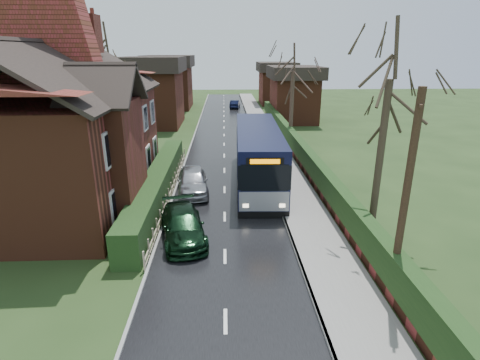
{
  "coord_description": "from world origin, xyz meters",
  "views": [
    {
      "loc": [
        0.06,
        -15.85,
        8.22
      ],
      "look_at": [
        0.83,
        2.67,
        1.8
      ],
      "focal_mm": 28.0,
      "sensor_mm": 36.0,
      "label": 1
    }
  ],
  "objects_px": {
    "bus": "(258,156)",
    "car_silver": "(193,181)",
    "car_green": "(183,225)",
    "brick_house": "(63,125)",
    "bus_stop_sign": "(285,163)",
    "telegraph_pole": "(405,201)"
  },
  "relations": [
    {
      "from": "brick_house",
      "to": "car_silver",
      "type": "relative_size",
      "value": 3.3
    },
    {
      "from": "brick_house",
      "to": "bus",
      "type": "height_order",
      "value": "brick_house"
    },
    {
      "from": "bus",
      "to": "car_silver",
      "type": "height_order",
      "value": "bus"
    },
    {
      "from": "car_silver",
      "to": "car_green",
      "type": "relative_size",
      "value": 0.97
    },
    {
      "from": "bus",
      "to": "car_green",
      "type": "xyz_separation_m",
      "value": [
        -4.11,
        -7.77,
        -1.11
      ]
    },
    {
      "from": "bus",
      "to": "telegraph_pole",
      "type": "distance_m",
      "value": 13.15
    },
    {
      "from": "car_green",
      "to": "bus",
      "type": "bearing_deg",
      "value": 50.49
    },
    {
      "from": "bus_stop_sign",
      "to": "car_silver",
      "type": "bearing_deg",
      "value": -170.57
    },
    {
      "from": "bus",
      "to": "telegraph_pole",
      "type": "height_order",
      "value": "telegraph_pole"
    },
    {
      "from": "brick_house",
      "to": "car_silver",
      "type": "distance_m",
      "value": 7.77
    },
    {
      "from": "bus",
      "to": "bus_stop_sign",
      "type": "xyz_separation_m",
      "value": [
        1.49,
        -1.62,
        -0.03
      ]
    },
    {
      "from": "bus",
      "to": "car_silver",
      "type": "xyz_separation_m",
      "value": [
        -4.12,
        -1.84,
        -1.02
      ]
    },
    {
      "from": "car_silver",
      "to": "car_green",
      "type": "xyz_separation_m",
      "value": [
        0.01,
        -5.93,
        -0.09
      ]
    },
    {
      "from": "car_silver",
      "to": "car_green",
      "type": "bearing_deg",
      "value": -95.95
    },
    {
      "from": "bus",
      "to": "car_green",
      "type": "bearing_deg",
      "value": -116.09
    },
    {
      "from": "car_green",
      "to": "brick_house",
      "type": "bearing_deg",
      "value": 131.88
    },
    {
      "from": "car_silver",
      "to": "bus_stop_sign",
      "type": "height_order",
      "value": "bus_stop_sign"
    },
    {
      "from": "telegraph_pole",
      "to": "car_silver",
      "type": "bearing_deg",
      "value": 148.47
    },
    {
      "from": "brick_house",
      "to": "car_silver",
      "type": "bearing_deg",
      "value": 7.43
    },
    {
      "from": "brick_house",
      "to": "bus",
      "type": "xyz_separation_m",
      "value": [
        10.93,
        2.73,
        -2.6
      ]
    },
    {
      "from": "bus",
      "to": "brick_house",
      "type": "bearing_deg",
      "value": -164.2
    },
    {
      "from": "car_silver",
      "to": "car_green",
      "type": "distance_m",
      "value": 5.94
    }
  ]
}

